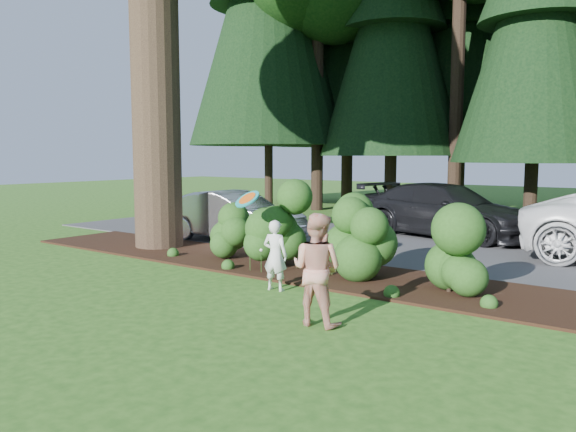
# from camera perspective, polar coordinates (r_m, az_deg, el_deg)

# --- Properties ---
(ground) EXTENTS (80.00, 80.00, 0.00)m
(ground) POSITION_cam_1_polar(r_m,az_deg,el_deg) (9.69, -10.46, -8.49)
(ground) COLOR #244F16
(ground) RESTS_ON ground
(mulch_bed) EXTENTS (16.00, 2.50, 0.05)m
(mulch_bed) POSITION_cam_1_polar(r_m,az_deg,el_deg) (12.07, 0.94, -5.35)
(mulch_bed) COLOR black
(mulch_bed) RESTS_ON ground
(driveway) EXTENTS (22.00, 6.00, 0.03)m
(driveway) POSITION_cam_1_polar(r_m,az_deg,el_deg) (15.67, 10.05, -2.80)
(driveway) COLOR #38383A
(driveway) RESTS_ON ground
(shrub_row) EXTENTS (6.53, 1.60, 1.61)m
(shrub_row) POSITION_cam_1_polar(r_m,az_deg,el_deg) (11.42, 3.76, -2.03)
(shrub_row) COLOR #224816
(shrub_row) RESTS_ON ground
(lily_cluster) EXTENTS (0.69, 0.09, 0.57)m
(lily_cluster) POSITION_cam_1_polar(r_m,az_deg,el_deg) (11.50, -2.75, -3.55)
(lily_cluster) COLOR #224816
(lily_cluster) RESTS_ON ground
(car_silver_wagon) EXTENTS (4.26, 1.50, 1.40)m
(car_silver_wagon) POSITION_cam_1_polar(r_m,az_deg,el_deg) (15.84, -5.56, -0.02)
(car_silver_wagon) COLOR #BBBBC0
(car_silver_wagon) RESTS_ON driveway
(car_dark_suv) EXTENTS (5.74, 3.18, 1.57)m
(car_dark_suv) POSITION_cam_1_polar(r_m,az_deg,el_deg) (17.22, 15.79, 0.55)
(car_dark_suv) COLOR black
(car_dark_suv) RESTS_ON driveway
(child) EXTENTS (0.51, 0.38, 1.29)m
(child) POSITION_cam_1_polar(r_m,az_deg,el_deg) (10.14, -1.31, -4.01)
(child) COLOR silver
(child) RESTS_ON ground
(adult) EXTENTS (0.83, 0.67, 1.62)m
(adult) POSITION_cam_1_polar(r_m,az_deg,el_deg) (8.10, 2.93, -5.41)
(adult) COLOR #C63F1A
(adult) RESTS_ON ground
(frisbee) EXTENTS (0.55, 0.44, 0.38)m
(frisbee) POSITION_cam_1_polar(r_m,az_deg,el_deg) (10.82, -4.16, 1.74)
(frisbee) COLOR teal
(frisbee) RESTS_ON ground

